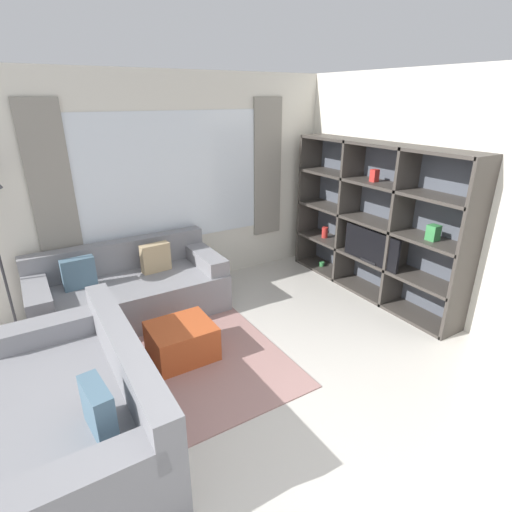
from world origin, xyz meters
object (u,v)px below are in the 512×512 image
(couch_main, at_px, (130,291))
(ottoman, at_px, (182,341))
(shelving_unit, at_px, (375,222))
(couch_side, at_px, (82,410))

(couch_main, xyz_separation_m, ottoman, (0.20, -1.09, -0.13))
(shelving_unit, bearing_deg, couch_main, 160.90)
(couch_main, bearing_deg, couch_side, -115.18)
(couch_main, distance_m, ottoman, 1.12)
(shelving_unit, xyz_separation_m, couch_main, (-2.86, 0.99, -0.64))
(couch_side, bearing_deg, ottoman, 121.71)
(shelving_unit, distance_m, couch_main, 3.09)
(couch_main, bearing_deg, shelving_unit, -19.10)
(shelving_unit, height_order, ottoman, shelving_unit)
(shelving_unit, height_order, couch_side, shelving_unit)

